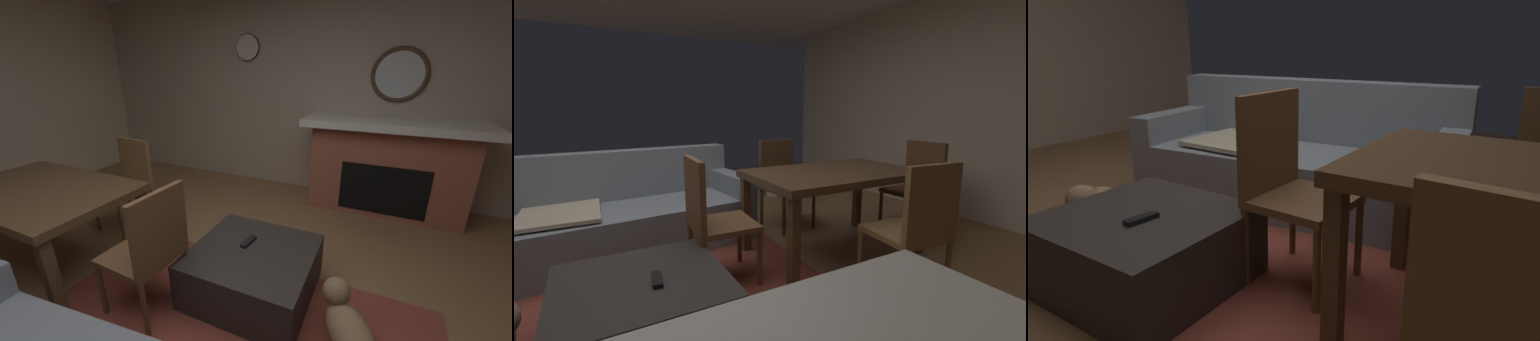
% 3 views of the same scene
% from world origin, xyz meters
% --- Properties ---
extents(floor, '(8.44, 8.44, 0.00)m').
position_xyz_m(floor, '(0.00, 0.00, 0.00)').
color(floor, olive).
extents(wall_right_window_side, '(0.12, 6.22, 2.62)m').
position_xyz_m(wall_right_window_side, '(3.52, 0.00, 1.31)').
color(wall_right_window_side, beige).
rests_on(wall_right_window_side, ground).
extents(area_rug, '(2.60, 2.00, 0.01)m').
position_xyz_m(area_rug, '(-0.16, 0.04, 0.01)').
color(area_rug, brown).
rests_on(area_rug, ground).
extents(couch, '(2.33, 1.09, 0.87)m').
position_xyz_m(couch, '(-0.14, 0.76, 0.31)').
color(couch, slate).
rests_on(couch, ground).
extents(ottoman_coffee_table, '(0.87, 0.82, 0.37)m').
position_xyz_m(ottoman_coffee_table, '(-0.16, -0.62, 0.19)').
color(ottoman_coffee_table, '#2D2826').
rests_on(ottoman_coffee_table, ground).
extents(tv_remote, '(0.07, 0.16, 0.02)m').
position_xyz_m(tv_remote, '(-0.09, -0.69, 0.38)').
color(tv_remote, black).
rests_on(tv_remote, ottoman_coffee_table).
extents(dining_table, '(1.44, 0.89, 0.74)m').
position_xyz_m(dining_table, '(1.49, -0.19, 0.66)').
color(dining_table, '#513823').
rests_on(dining_table, ground).
extents(dining_chair_east, '(0.45, 0.45, 0.93)m').
position_xyz_m(dining_chair_east, '(2.61, -0.19, 0.52)').
color(dining_chair_east, brown).
rests_on(dining_chair_east, ground).
extents(dining_chair_north, '(0.48, 0.48, 0.93)m').
position_xyz_m(dining_chair_north, '(1.48, 0.65, 0.52)').
color(dining_chair_north, '#513823').
rests_on(dining_chair_north, ground).
extents(dining_chair_south, '(0.48, 0.48, 0.93)m').
position_xyz_m(dining_chair_south, '(1.48, -1.03, 0.52)').
color(dining_chair_south, brown).
rests_on(dining_chair_south, ground).
extents(dining_chair_west, '(0.46, 0.46, 0.93)m').
position_xyz_m(dining_chair_west, '(0.38, -0.19, 0.52)').
color(dining_chair_west, brown).
rests_on(dining_chair_west, ground).
extents(potted_plant, '(0.42, 0.42, 0.58)m').
position_xyz_m(potted_plant, '(2.02, 1.79, 0.33)').
color(potted_plant, beige).
rests_on(potted_plant, ground).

